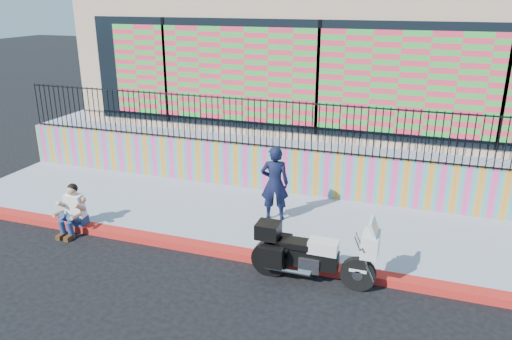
% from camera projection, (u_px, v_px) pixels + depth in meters
% --- Properties ---
extents(ground, '(90.00, 90.00, 0.00)m').
position_uv_depth(ground, '(265.00, 262.00, 9.49)').
color(ground, black).
rests_on(ground, ground).
extents(red_curb, '(16.00, 0.30, 0.15)m').
position_uv_depth(red_curb, '(265.00, 258.00, 9.46)').
color(red_curb, red).
rests_on(red_curb, ground).
extents(sidewalk, '(16.00, 3.00, 0.15)m').
position_uv_depth(sidewalk, '(288.00, 223.00, 10.93)').
color(sidewalk, gray).
rests_on(sidewalk, ground).
extents(mural_wall, '(16.00, 0.20, 1.10)m').
position_uv_depth(mural_wall, '(306.00, 173.00, 12.15)').
color(mural_wall, '#E63C88').
rests_on(mural_wall, sidewalk).
extents(metal_fence, '(15.80, 0.04, 1.20)m').
position_uv_depth(metal_fence, '(308.00, 127.00, 11.77)').
color(metal_fence, black).
rests_on(metal_fence, mural_wall).
extents(elevated_platform, '(16.00, 10.00, 1.25)m').
position_uv_depth(elevated_platform, '(342.00, 126.00, 16.72)').
color(elevated_platform, gray).
rests_on(elevated_platform, ground).
extents(storefront_building, '(14.00, 8.06, 4.00)m').
position_uv_depth(storefront_building, '(346.00, 47.00, 15.66)').
color(storefront_building, tan).
rests_on(storefront_building, elevated_platform).
extents(police_motorcycle, '(2.17, 0.72, 1.35)m').
position_uv_depth(police_motorcycle, '(311.00, 253.00, 8.66)').
color(police_motorcycle, black).
rests_on(police_motorcycle, ground).
extents(police_officer, '(0.68, 0.53, 1.66)m').
position_uv_depth(police_officer, '(275.00, 183.00, 10.69)').
color(police_officer, black).
rests_on(police_officer, sidewalk).
extents(seated_man, '(0.54, 0.71, 1.06)m').
position_uv_depth(seated_man, '(71.00, 214.00, 10.45)').
color(seated_man, navy).
rests_on(seated_man, ground).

